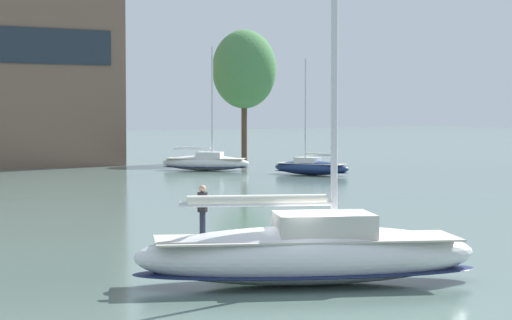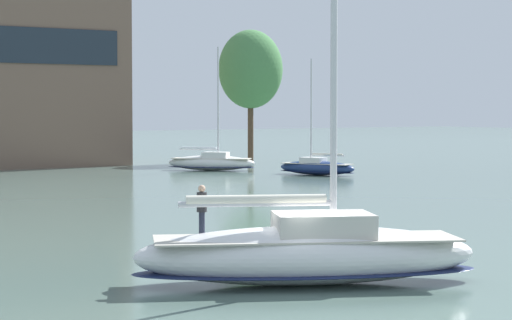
{
  "view_description": "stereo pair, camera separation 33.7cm",
  "coord_description": "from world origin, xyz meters",
  "px_view_note": "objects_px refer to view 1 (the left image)",
  "views": [
    {
      "loc": [
        -19.74,
        -26.2,
        5.85
      ],
      "look_at": [
        0.0,
        3.0,
        3.99
      ],
      "focal_mm": 70.0,
      "sensor_mm": 36.0,
      "label": 1
    },
    {
      "loc": [
        -19.46,
        -26.38,
        5.85
      ],
      "look_at": [
        0.0,
        3.0,
        3.99
      ],
      "focal_mm": 70.0,
      "sensor_mm": 36.0,
      "label": 2
    }
  ],
  "objects_px": {
    "sailboat_moored_near_marina": "(311,167)",
    "sailboat_moored_mid_channel": "(206,162)",
    "tree_shore_left": "(244,70)",
    "sailboat_main": "(308,252)"
  },
  "relations": [
    {
      "from": "tree_shore_left",
      "to": "sailboat_moored_near_marina",
      "type": "height_order",
      "value": "tree_shore_left"
    },
    {
      "from": "sailboat_moored_near_marina",
      "to": "sailboat_moored_mid_channel",
      "type": "relative_size",
      "value": 0.88
    },
    {
      "from": "sailboat_moored_mid_channel",
      "to": "sailboat_main",
      "type": "bearing_deg",
      "value": -117.95
    },
    {
      "from": "sailboat_main",
      "to": "sailboat_moored_mid_channel",
      "type": "relative_size",
      "value": 1.38
    },
    {
      "from": "sailboat_moored_mid_channel",
      "to": "sailboat_moored_near_marina",
      "type": "bearing_deg",
      "value": -67.16
    },
    {
      "from": "tree_shore_left",
      "to": "sailboat_moored_mid_channel",
      "type": "relative_size",
      "value": 1.23
    },
    {
      "from": "tree_shore_left",
      "to": "sailboat_main",
      "type": "bearing_deg",
      "value": -121.75
    },
    {
      "from": "sailboat_moored_near_marina",
      "to": "sailboat_main",
      "type": "bearing_deg",
      "value": -127.34
    },
    {
      "from": "tree_shore_left",
      "to": "sailboat_moored_mid_channel",
      "type": "height_order",
      "value": "tree_shore_left"
    },
    {
      "from": "tree_shore_left",
      "to": "sailboat_main",
      "type": "relative_size",
      "value": 0.89
    }
  ]
}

